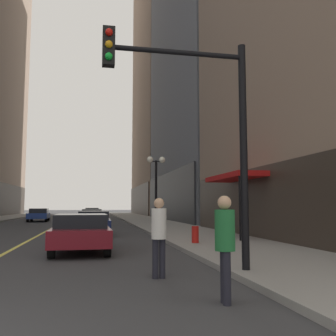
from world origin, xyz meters
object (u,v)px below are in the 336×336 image
Objects in this scene: car_maroon at (81,231)px; car_silver at (92,217)px; street_lamp_right_mid at (156,177)px; fire_hydrant_right at (195,236)px; car_blue at (39,214)px; traffic_light_near_right at (201,114)px; pedestrian_in_white_shirt at (159,231)px; car_yellow at (92,213)px; car_navy at (94,222)px; pedestrian_in_green_parka at (225,240)px.

car_maroon and car_silver have the same top height.
street_lamp_right_mid is at bearing 62.47° from car_maroon.
street_lamp_right_mid is at bearing 94.34° from fire_hydrant_right.
car_blue is (-5.10, 26.63, -0.00)m from car_maroon.
car_maroon is at bearing -79.16° from car_blue.
car_silver is 1.03× the size of street_lamp_right_mid.
street_lamp_right_mid is at bearing 85.33° from traffic_light_near_right.
pedestrian_in_white_shirt is at bearing -77.62° from car_blue.
car_blue is at bearing 100.84° from car_maroon.
fire_hydrant_right is (4.18, -34.00, -0.32)m from car_yellow.
traffic_light_near_right is 7.06× the size of fire_hydrant_right.
car_navy is 2.42× the size of pedestrian_in_white_shirt.
pedestrian_in_white_shirt is (1.67, -40.09, 0.33)m from car_yellow.
fire_hydrant_right is at bearing -58.43° from car_navy.
car_navy is 27.56m from car_yellow.
car_yellow is 2.46× the size of pedestrian_in_green_parka.
car_maroon is 0.99× the size of car_silver.
car_maroon is at bearing -117.53° from street_lamp_right_mid.
car_maroon is 2.54× the size of pedestrian_in_green_parka.
car_navy is 0.99× the size of car_yellow.
street_lamp_right_mid reaches higher than car_silver.
car_navy is 12.62m from pedestrian_in_white_shirt.
pedestrian_in_white_shirt is at bearing -87.61° from car_yellow.
car_yellow is at bearing 97.01° from fire_hydrant_right.
traffic_light_near_right reaches higher than car_maroon.
car_navy is at bearing -74.00° from car_blue.
car_yellow is 0.99× the size of street_lamp_right_mid.
traffic_light_near_right is (0.96, -0.15, 2.69)m from pedestrian_in_white_shirt.
pedestrian_in_white_shirt reaches higher than car_maroon.
car_maroon is at bearing 117.91° from traffic_light_near_right.
car_maroon is 1.04× the size of car_navy.
car_yellow is at bearing 97.65° from street_lamp_right_mid.
car_silver is at bearing 94.02° from pedestrian_in_white_shirt.
car_blue and car_yellow have the same top height.
fire_hydrant_right is at bearing 76.06° from traffic_light_near_right.
car_silver is 16.99m from car_yellow.
car_yellow is at bearing 93.22° from pedestrian_in_green_parka.
car_navy is 7.57m from fire_hydrant_right.
car_blue is 0.99× the size of street_lamp_right_mid.
pedestrian_in_white_shirt is at bearing 106.96° from pedestrian_in_green_parka.
car_blue is 27.45m from fire_hydrant_right.
pedestrian_in_green_parka reaches higher than fire_hydrant_right.
traffic_light_near_right is at bearing -62.09° from car_maroon.
traffic_light_near_right reaches higher than pedestrian_in_white_shirt.
car_navy is at bearing -89.54° from car_yellow.
car_silver is at bearing -89.84° from car_yellow.
pedestrian_in_green_parka is 0.32× the size of traffic_light_near_right.
pedestrian_in_green_parka is (2.39, -42.44, 0.33)m from car_yellow.
car_navy and car_blue have the same top height.
car_silver is 23.59m from traffic_light_near_right.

